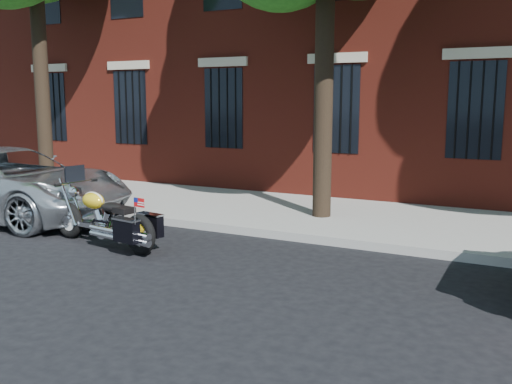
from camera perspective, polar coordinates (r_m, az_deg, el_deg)
The scene contains 5 objects.
ground at distance 9.05m, azimuth -3.09°, elevation -6.33°, with size 120.00×120.00×0.00m, color black.
curb at distance 10.20m, azimuth 0.85°, elevation -4.08°, with size 40.00×0.16×0.15m, color gray.
sidewalk at distance 11.87m, azimuth 4.91°, elevation -2.21°, with size 40.00×3.60×0.15m, color gray.
motorcycle at distance 9.73m, azimuth -14.66°, elevation -2.84°, with size 2.52×0.98×1.30m.
car_silver at distance 12.70m, azimuth -23.59°, elevation 0.78°, with size 2.42×5.24×1.46m, color #B6BBC1.
Camera 1 is at (4.43, -7.50, 2.43)m, focal length 40.00 mm.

